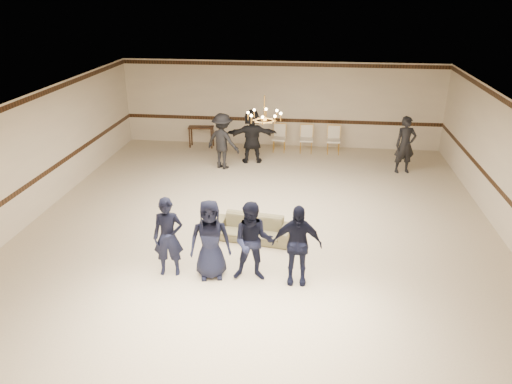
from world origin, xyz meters
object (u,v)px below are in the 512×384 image
boy_d (297,245)px  banquet_chair_right (334,140)px  boy_b (210,240)px  boy_c (253,242)px  settee (252,228)px  banquet_chair_mid (306,139)px  chandelier (264,108)px  banquet_chair_left (279,138)px  adult_mid (252,136)px  boy_a (168,237)px  adult_left (223,141)px  adult_right (405,145)px  console_table (201,137)px

boy_d → banquet_chair_right: bearing=80.8°
boy_b → boy_c: size_ratio=1.00×
settee → banquet_chair_mid: bearing=88.4°
boy_b → banquet_chair_right: size_ratio=1.74×
settee → chandelier: bearing=93.7°
boy_d → banquet_chair_left: boy_d is taller
settee → adult_mid: (-0.71, 5.56, 0.66)m
adult_mid → banquet_chair_right: (2.85, 1.29, -0.44)m
settee → banquet_chair_left: banquet_chair_left is taller
boy_a → adult_left: 6.61m
boy_d → banquet_chair_mid: (-0.01, 8.60, -0.37)m
boy_b → banquet_chair_mid: boy_b is taller
boy_b → adult_right: adult_right is taller
boy_c → chandelier: bearing=89.0°
settee → adult_right: adult_right is taller
boy_c → console_table: size_ratio=1.84×
boy_c → banquet_chair_mid: 8.65m
banquet_chair_mid → banquet_chair_right: bearing=-2.3°
boy_c → boy_d: same height
boy_a → settee: boy_a is taller
adult_left → console_table: size_ratio=1.98×
boy_d → adult_right: 7.63m
boy_d → console_table: boy_d is taller
boy_c → adult_left: bearing=102.5°
adult_mid → banquet_chair_mid: adult_mid is taller
banquet_chair_left → boy_a: bearing=-95.3°
chandelier → adult_mid: 4.46m
boy_c → banquet_chair_left: bearing=87.5°
boy_d → settee: 2.18m
adult_right → console_table: 7.51m
adult_mid → banquet_chair_mid: 2.30m
chandelier → banquet_chair_left: chandelier is taller
boy_a → adult_right: bearing=41.6°
boy_a → adult_right: size_ratio=0.93×
boy_b → boy_c: same height
settee → adult_right: bearing=57.5°
boy_a → boy_b: bearing=-7.7°
boy_c → boy_b: bearing=176.8°
chandelier → banquet_chair_mid: bearing=78.9°
banquet_chair_mid → settee: bearing=-101.8°
boy_d → boy_b: bearing=177.4°
banquet_chair_right → boy_d: bearing=-95.6°
adult_left → banquet_chair_left: adult_left is taller
boy_b → boy_d: same height
banquet_chair_mid → boy_b: bearing=-104.1°
adult_left → adult_right: (6.00, 0.30, 0.00)m
boy_d → console_table: size_ratio=1.84×
settee → banquet_chair_right: size_ratio=1.89×
adult_right → banquet_chair_mid: bearing=139.8°
boy_b → banquet_chair_left: bearing=72.2°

